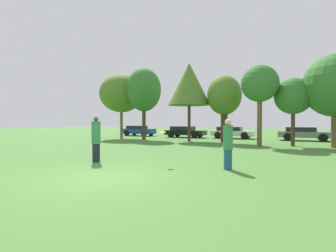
# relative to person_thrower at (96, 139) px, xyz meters

# --- Properties ---
(ground_plane) EXTENTS (120.00, 120.00, 0.00)m
(ground_plane) POSITION_rel_person_thrower_xyz_m (2.21, -2.36, -0.97)
(ground_plane) COLOR #477A33
(person_thrower) EXTENTS (0.37, 0.37, 1.93)m
(person_thrower) POSITION_rel_person_thrower_xyz_m (0.00, 0.00, 0.00)
(person_thrower) COLOR #191E33
(person_thrower) RESTS_ON ground
(person_catcher) EXTENTS (0.34, 0.34, 1.81)m
(person_catcher) POSITION_rel_person_thrower_xyz_m (5.46, 0.67, -0.05)
(person_catcher) COLOR navy
(person_catcher) RESTS_ON ground
(frisbee) EXTENTS (0.26, 0.26, 0.07)m
(frisbee) POSITION_rel_person_thrower_xyz_m (2.90, 0.55, 0.33)
(frisbee) COLOR yellow
(tree_0) EXTENTS (4.38, 4.38, 6.50)m
(tree_0) POSITION_rel_person_thrower_xyz_m (-7.92, 12.93, 3.60)
(tree_0) COLOR brown
(tree_0) RESTS_ON ground
(tree_1) EXTENTS (3.29, 3.29, 6.81)m
(tree_1) POSITION_rel_person_thrower_xyz_m (-5.04, 12.53, 3.76)
(tree_1) COLOR #473323
(tree_1) RESTS_ON ground
(tree_2) EXTENTS (3.66, 3.66, 6.80)m
(tree_2) POSITION_rel_person_thrower_xyz_m (-0.33, 12.24, 3.98)
(tree_2) COLOR #473323
(tree_2) RESTS_ON ground
(tree_3) EXTENTS (2.77, 2.77, 5.47)m
(tree_3) POSITION_rel_person_thrower_xyz_m (2.71, 12.26, 2.81)
(tree_3) COLOR #473323
(tree_3) RESTS_ON ground
(tree_4) EXTENTS (2.57, 2.57, 5.66)m
(tree_4) POSITION_rel_person_thrower_xyz_m (5.62, 10.29, 3.35)
(tree_4) COLOR brown
(tree_4) RESTS_ON ground
(tree_5) EXTENTS (2.53, 2.53, 4.76)m
(tree_5) POSITION_rel_person_thrower_xyz_m (7.74, 11.25, 2.50)
(tree_5) COLOR #473323
(tree_5) RESTS_ON ground
(tree_6) EXTENTS (4.15, 4.15, 6.16)m
(tree_6) POSITION_rel_person_thrower_xyz_m (10.27, 11.24, 3.09)
(tree_6) COLOR brown
(tree_6) RESTS_ON ground
(parked_car_blue) EXTENTS (3.93, 1.92, 1.22)m
(parked_car_blue) POSITION_rel_person_thrower_xyz_m (-8.96, 17.88, -0.31)
(parked_car_blue) COLOR #1E389E
(parked_car_blue) RESTS_ON ground
(parked_car_black) EXTENTS (4.36, 2.05, 1.21)m
(parked_car_black) POSITION_rel_person_thrower_xyz_m (-2.72, 17.29, -0.32)
(parked_car_black) COLOR black
(parked_car_black) RESTS_ON ground
(parked_car_white) EXTENTS (4.23, 2.09, 1.18)m
(parked_car_white) POSITION_rel_person_thrower_xyz_m (2.27, 17.78, -0.32)
(parked_car_white) COLOR silver
(parked_car_white) RESTS_ON ground
(parked_car_grey) EXTENTS (4.42, 1.89, 1.22)m
(parked_car_grey) POSITION_rel_person_thrower_xyz_m (8.72, 17.41, -0.31)
(parked_car_grey) COLOR slate
(parked_car_grey) RESTS_ON ground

